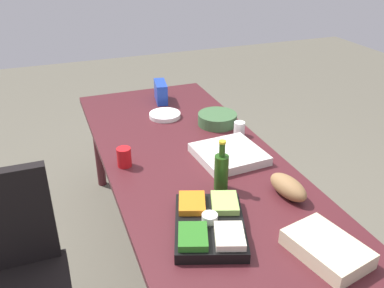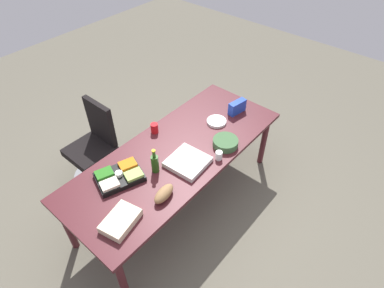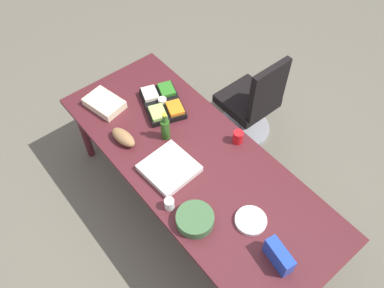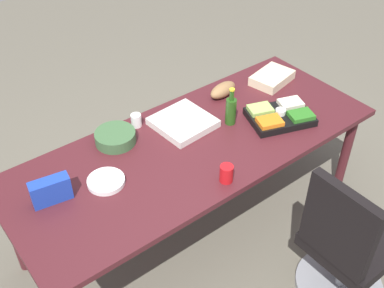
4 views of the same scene
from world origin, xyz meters
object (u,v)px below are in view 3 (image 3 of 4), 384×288
chip_bag_blue (279,256)px  wine_bottle (165,129)px  red_solo_cup (238,137)px  pizza_box (169,168)px  paper_plate_stack (251,221)px  office_chair (251,107)px  paper_cup (169,204)px  conference_table (194,166)px  veggie_tray (163,103)px  bread_loaf (123,137)px  salad_bowl (195,219)px  sheet_cake (104,103)px

chip_bag_blue → wine_bottle: (1.27, -0.06, 0.03)m
wine_bottle → red_solo_cup: bearing=-133.8°
pizza_box → wine_bottle: bearing=-36.6°
chip_bag_blue → paper_plate_stack: size_ratio=1.00×
pizza_box → red_solo_cup: red_solo_cup is taller
chip_bag_blue → office_chair: bearing=-40.4°
office_chair → pizza_box: 1.31m
wine_bottle → paper_cup: size_ratio=3.02×
conference_table → veggie_tray: (0.61, -0.16, 0.11)m
bread_loaf → red_solo_cup: bearing=-129.5°
office_chair → pizza_box: size_ratio=2.82×
conference_table → pizza_box: (0.05, 0.20, 0.09)m
conference_table → veggie_tray: 0.64m
bread_loaf → paper_plate_stack: 1.17m
office_chair → bread_loaf: bearing=83.4°
chip_bag_blue → salad_bowl: (0.55, 0.23, -0.04)m
wine_bottle → sheet_cake: bearing=18.4°
bread_loaf → sheet_cake: bearing=-11.2°
veggie_tray → chip_bag_blue: bearing=171.0°
conference_table → red_solo_cup: size_ratio=22.52×
paper_cup → conference_table: bearing=-63.2°
chip_bag_blue → veggie_tray: (1.56, -0.25, -0.04)m
pizza_box → paper_plate_stack: bearing=-170.1°
veggie_tray → paper_plate_stack: bearing=171.7°
chip_bag_blue → sheet_cake: 1.87m
sheet_cake → bread_loaf: bearing=168.8°
pizza_box → salad_bowl: salad_bowl is taller
bread_loaf → conference_table: bearing=-148.4°
salad_bowl → sheet_cake: size_ratio=0.82×
wine_bottle → conference_table: bearing=-175.4°
bread_loaf → wine_bottle: bearing=-122.0°
conference_table → office_chair: (0.35, -1.01, -0.31)m
salad_bowl → sheet_cake: bearing=-4.2°
office_chair → bread_loaf: size_ratio=4.23×
veggie_tray → conference_table: bearing=165.6°
pizza_box → sheet_cake: sheet_cake is taller
pizza_box → veggie_tray: 0.66m
paper_plate_stack → chip_bag_blue: bearing=168.3°
pizza_box → wine_bottle: 0.33m
bread_loaf → pizza_box: bearing=-166.1°
conference_table → office_chair: office_chair is taller
office_chair → wine_bottle: (-0.03, 1.04, 0.49)m
wine_bottle → paper_plate_stack: wine_bottle is taller
conference_table → chip_bag_blue: 0.96m
pizza_box → sheet_cake: (0.87, 0.03, 0.01)m
chip_bag_blue → bread_loaf: chip_bag_blue is taller
red_solo_cup → sheet_cake: red_solo_cup is taller
conference_table → salad_bowl: salad_bowl is taller
paper_cup → veggie_tray: bearing=-33.9°
conference_table → paper_plate_stack: size_ratio=11.26×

